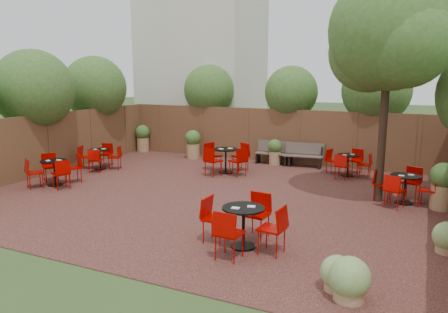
% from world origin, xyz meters
% --- Properties ---
extents(ground, '(80.00, 80.00, 0.00)m').
position_xyz_m(ground, '(0.00, 0.00, 0.00)').
color(ground, '#354F23').
rests_on(ground, ground).
extents(courtyard_paving, '(12.00, 10.00, 0.02)m').
position_xyz_m(courtyard_paving, '(0.00, 0.00, 0.01)').
color(courtyard_paving, black).
rests_on(courtyard_paving, ground).
extents(fence_back, '(12.00, 0.08, 2.00)m').
position_xyz_m(fence_back, '(0.00, 5.00, 1.00)').
color(fence_back, brown).
rests_on(fence_back, ground).
extents(fence_left, '(0.08, 10.00, 2.00)m').
position_xyz_m(fence_left, '(-6.00, 0.00, 1.00)').
color(fence_left, brown).
rests_on(fence_left, ground).
extents(neighbour_building, '(5.00, 4.00, 8.00)m').
position_xyz_m(neighbour_building, '(-4.50, 8.00, 4.00)').
color(neighbour_building, beige).
rests_on(neighbour_building, ground).
extents(overhang_foliage, '(15.72, 10.50, 2.60)m').
position_xyz_m(overhang_foliage, '(-1.41, 2.61, 2.71)').
color(overhang_foliage, '#335A1D').
rests_on(overhang_foliage, ground).
extents(courtyard_tree, '(2.99, 2.93, 5.75)m').
position_xyz_m(courtyard_tree, '(4.18, 1.26, 4.13)').
color(courtyard_tree, black).
rests_on(courtyard_tree, courtyard_paving).
extents(park_bench_left, '(1.38, 0.48, 0.84)m').
position_xyz_m(park_bench_left, '(0.24, 4.62, 0.45)').
color(park_bench_left, brown).
rests_on(park_bench_left, courtyard_paving).
extents(park_bench_right, '(1.41, 0.59, 0.85)m').
position_xyz_m(park_bench_right, '(1.31, 4.62, 0.45)').
color(park_bench_right, brown).
rests_on(park_bench_right, courtyard_paving).
extents(bistro_tables, '(11.28, 8.40, 0.94)m').
position_xyz_m(bistro_tables, '(-0.02, 0.64, 0.46)').
color(bistro_tables, black).
rests_on(bistro_tables, courtyard_paving).
extents(planters, '(11.92, 4.13, 1.16)m').
position_xyz_m(planters, '(-0.61, 3.50, 0.61)').
color(planters, '#9A754D').
rests_on(planters, courtyard_paving).
extents(low_shrubs, '(2.10, 3.10, 0.66)m').
position_xyz_m(low_shrubs, '(4.70, -3.37, 0.31)').
color(low_shrubs, '#9A754D').
rests_on(low_shrubs, courtyard_paving).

